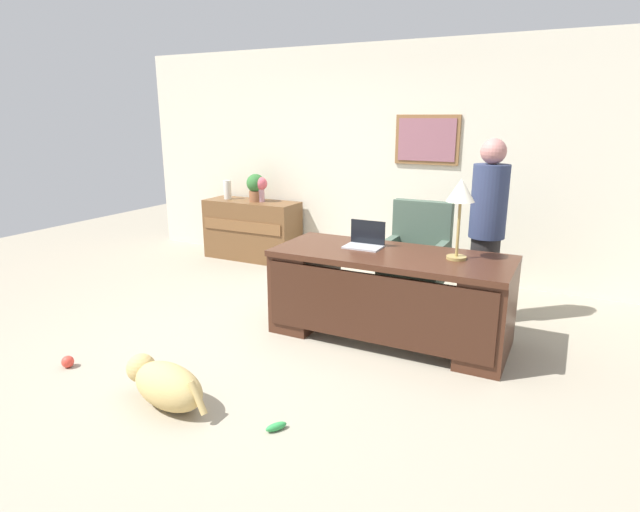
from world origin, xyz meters
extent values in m
plane|color=#9E937F|center=(0.00, 0.00, 0.00)|extent=(12.00, 12.00, 0.00)
cube|color=beige|center=(0.00, 2.60, 1.35)|extent=(7.00, 0.12, 2.70)
cube|color=olive|center=(0.52, 2.52, 1.61)|extent=(0.74, 0.03, 0.55)
cube|color=#915865|center=(0.52, 2.50, 1.61)|extent=(0.66, 0.01, 0.47)
cube|color=#422316|center=(0.79, 0.61, 0.74)|extent=(1.99, 0.82, 0.05)
cube|color=#422316|center=(-0.03, 0.61, 0.36)|extent=(0.36, 0.76, 0.71)
cube|color=#422316|center=(1.60, 0.61, 0.36)|extent=(0.36, 0.76, 0.71)
cube|color=#381E13|center=(0.79, 0.23, 0.39)|extent=(1.89, 0.04, 0.57)
cube|color=brown|center=(-1.73, 2.25, 0.39)|extent=(1.29, 0.48, 0.79)
cube|color=brown|center=(-1.73, 2.00, 0.49)|extent=(1.19, 0.02, 0.14)
cube|color=#475B4C|center=(0.75, 1.43, 0.37)|extent=(0.60, 0.58, 0.18)
cylinder|color=black|center=(0.75, 1.43, 0.14)|extent=(0.10, 0.10, 0.28)
cylinder|color=black|center=(0.75, 1.43, 0.03)|extent=(0.52, 0.52, 0.05)
cube|color=#475B4C|center=(0.75, 1.67, 0.76)|extent=(0.60, 0.12, 0.59)
cube|color=#475B4C|center=(0.49, 1.43, 0.57)|extent=(0.08, 0.50, 0.22)
cube|color=#475B4C|center=(1.01, 1.43, 0.57)|extent=(0.08, 0.50, 0.22)
cylinder|color=#262323|center=(1.43, 1.37, 0.41)|extent=(0.26, 0.26, 0.81)
cylinder|color=navy|center=(1.43, 1.37, 1.14)|extent=(0.32, 0.32, 0.66)
sphere|color=#B5756F|center=(1.43, 1.37, 1.58)|extent=(0.22, 0.22, 0.22)
ellipsoid|color=tan|center=(-0.13, -1.11, 0.15)|extent=(0.64, 0.40, 0.30)
sphere|color=tan|center=(-0.43, -1.06, 0.19)|extent=(0.20, 0.20, 0.20)
cylinder|color=tan|center=(0.16, -1.17, 0.17)|extent=(0.15, 0.07, 0.21)
cube|color=#B2B5BA|center=(0.51, 0.67, 0.77)|extent=(0.32, 0.22, 0.01)
cube|color=black|center=(0.51, 0.78, 0.88)|extent=(0.32, 0.01, 0.21)
cylinder|color=#9E8447|center=(1.32, 0.67, 0.78)|extent=(0.16, 0.16, 0.02)
cylinder|color=#9E8447|center=(1.32, 0.67, 1.01)|extent=(0.02, 0.02, 0.44)
cone|color=silver|center=(1.32, 0.67, 1.32)|extent=(0.22, 0.22, 0.18)
cylinder|color=#C290A0|center=(-1.58, 2.25, 0.87)|extent=(0.09, 0.09, 0.17)
sphere|color=#E05D6B|center=(-1.58, 2.25, 1.03)|extent=(0.17, 0.17, 0.17)
cylinder|color=silver|center=(-2.11, 2.25, 0.91)|extent=(0.10, 0.10, 0.25)
cylinder|color=brown|center=(-1.65, 2.25, 0.86)|extent=(0.18, 0.18, 0.14)
sphere|color=#336F33|center=(-1.65, 2.25, 1.03)|extent=(0.24, 0.24, 0.24)
sphere|color=#E53F33|center=(-1.23, -1.04, 0.05)|extent=(0.09, 0.09, 0.09)
ellipsoid|color=green|center=(0.64, -1.03, 0.03)|extent=(0.12, 0.15, 0.05)
camera|label=1|loc=(2.15, -3.39, 1.88)|focal=28.98mm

